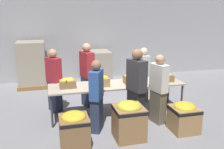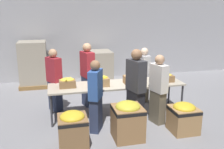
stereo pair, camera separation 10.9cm
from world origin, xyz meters
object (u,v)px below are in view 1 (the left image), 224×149
object	(u,v)px
banana_box_2	(134,78)
volunteer_1	(136,89)
volunteer_5	(87,75)
banana_box_1	(100,81)
volunteer_3	(143,75)
donation_bin_1	(129,119)
volunteer_4	(54,81)
pallet_stack_0	(97,67)
banana_box_0	(67,83)
banana_box_3	(163,77)
pallet_stack_1	(32,65)
volunteer_0	(159,90)
volunteer_2	(97,97)
donation_bin_0	(74,128)
sorting_table	(117,86)
donation_bin_2	(184,116)

from	to	relation	value
banana_box_2	volunteer_1	world-z (taller)	volunteer_1
volunteer_5	banana_box_2	bearing A→B (deg)	34.94
banana_box_1	volunteer_5	size ratio (longest dim) A/B	0.26
volunteer_3	donation_bin_1	world-z (taller)	volunteer_3
volunteer_4	pallet_stack_0	distance (m)	2.79
banana_box_0	banana_box_3	size ratio (longest dim) A/B	0.78
pallet_stack_1	volunteer_0	bearing A→B (deg)	-51.00
volunteer_2	donation_bin_0	xyz separation A→B (m)	(-0.55, -0.49, -0.42)
banana_box_2	pallet_stack_0	distance (m)	3.01
banana_box_1	pallet_stack_0	size ratio (longest dim) A/B	0.39
volunteer_2	pallet_stack_0	size ratio (longest dim) A/B	1.37
banana_box_0	pallet_stack_1	xyz separation A→B (m)	(-0.98, 3.01, -0.16)
banana_box_2	donation_bin_1	xyz separation A→B (m)	(-0.51, -1.21, -0.51)
volunteer_2	volunteer_3	size ratio (longest dim) A/B	1.01
banana_box_2	donation_bin_1	distance (m)	1.41
donation_bin_1	donation_bin_0	bearing A→B (deg)	180.00
volunteer_0	pallet_stack_0	xyz separation A→B (m)	(-0.77, 3.61, -0.24)
banana_box_3	volunteer_2	distance (m)	2.02
volunteer_2	volunteer_4	size ratio (longest dim) A/B	0.96
banana_box_1	donation_bin_1	world-z (taller)	banana_box_1
banana_box_2	volunteer_5	xyz separation A→B (m)	(-1.05, 0.81, -0.07)
donation_bin_1	volunteer_0	bearing A→B (deg)	32.02
pallet_stack_1	volunteer_4	bearing A→B (deg)	-74.18
volunteer_0	volunteer_1	xyz separation A→B (m)	(-0.56, -0.03, 0.08)
banana_box_1	volunteer_3	xyz separation A→B (m)	(1.45, 0.86, -0.16)
banana_box_3	volunteer_4	world-z (taller)	volunteer_4
volunteer_0	volunteer_5	distance (m)	2.05
volunteer_2	donation_bin_0	world-z (taller)	volunteer_2
volunteer_5	volunteer_1	bearing A→B (deg)	13.32
banana_box_3	donation_bin_1	bearing A→B (deg)	-137.96
sorting_table	volunteer_3	world-z (taller)	volunteer_3
volunteer_1	donation_bin_2	distance (m)	1.20
volunteer_5	donation_bin_2	distance (m)	2.76
volunteer_3	volunteer_5	bearing A→B (deg)	-92.47
donation_bin_0	donation_bin_1	distance (m)	1.12
banana_box_1	pallet_stack_0	bearing A→B (deg)	80.63
volunteer_4	volunteer_0	bearing A→B (deg)	29.27
banana_box_3	volunteer_2	world-z (taller)	volunteer_2
volunteer_5	donation_bin_2	world-z (taller)	volunteer_5
volunteer_2	pallet_stack_1	world-z (taller)	volunteer_2
volunteer_4	donation_bin_2	xyz separation A→B (m)	(2.69, -1.88, -0.47)
volunteer_3	pallet_stack_0	distance (m)	2.36
donation_bin_1	pallet_stack_0	distance (m)	4.18
pallet_stack_0	volunteer_0	bearing A→B (deg)	-78.03
volunteer_4	pallet_stack_0	size ratio (longest dim) A/B	1.42
volunteer_2	donation_bin_2	xyz separation A→B (m)	(1.85, -0.49, -0.44)
banana_box_0	volunteer_4	xyz separation A→B (m)	(-0.30, 0.62, -0.11)
donation_bin_1	banana_box_3	bearing A→B (deg)	42.04
sorting_table	donation_bin_1	world-z (taller)	sorting_table
volunteer_2	volunteer_5	distance (m)	1.53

